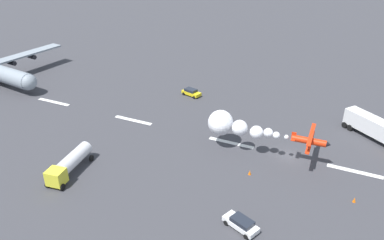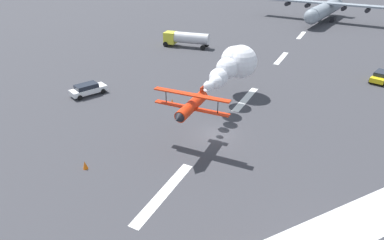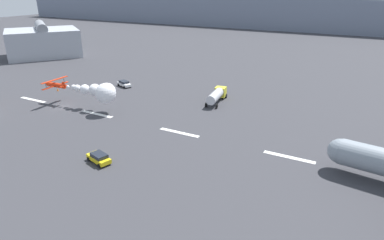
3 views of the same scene
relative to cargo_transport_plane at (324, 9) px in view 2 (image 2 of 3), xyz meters
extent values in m
plane|color=#38383D|center=(-68.40, 2.16, -3.26)|extent=(440.00, 440.00, 0.00)
cube|color=white|center=(-78.32, 2.16, -3.25)|extent=(8.00, 0.90, 0.01)
cube|color=white|center=(-58.49, 2.16, -3.25)|extent=(8.00, 0.90, 0.01)
cube|color=white|center=(-38.66, 2.16, -3.25)|extent=(8.00, 0.90, 0.01)
cube|color=white|center=(-18.84, 2.16, -3.25)|extent=(8.00, 0.90, 0.01)
cylinder|color=gray|center=(0.96, -0.12, -0.20)|extent=(25.99, 6.98, 3.71)
sphere|color=gray|center=(-11.79, 1.53, -0.20)|extent=(3.53, 3.53, 3.53)
cube|color=gray|center=(0.96, -0.12, 1.47)|extent=(7.98, 37.60, 0.40)
cylinder|color=black|center=(1.89, 10.15, 0.57)|extent=(2.52, 1.40, 1.10)
cylinder|color=black|center=(1.17, 4.58, 0.57)|extent=(2.52, 1.40, 1.10)
cylinder|color=black|center=(-0.04, -4.72, 0.57)|extent=(2.52, 1.40, 1.10)
cylinder|color=black|center=(-0.76, -10.30, 0.57)|extent=(2.52, 1.40, 1.10)
cube|color=gray|center=(11.68, -1.51, 0.10)|extent=(3.14, 9.18, 0.24)
cube|color=black|center=(1.65, -2.59, -2.66)|extent=(3.30, 1.40, 1.20)
cube|color=black|center=(2.26, 2.09, -2.66)|extent=(3.30, 1.40, 1.20)
cylinder|color=red|center=(-71.16, 3.38, 0.95)|extent=(5.10, 1.27, 1.04)
cube|color=red|center=(-71.35, 3.37, 0.80)|extent=(0.95, 7.34, 0.12)
cube|color=red|center=(-71.35, 3.37, 2.12)|extent=(0.95, 7.34, 0.12)
cylinder|color=black|center=(-71.24, 0.81, 1.46)|extent=(0.08, 0.08, 1.33)
cylinder|color=black|center=(-71.47, 5.93, 1.46)|extent=(0.08, 0.08, 1.33)
cube|color=red|center=(-68.88, 3.49, 1.40)|extent=(0.70, 0.13, 1.10)
cube|color=red|center=(-68.88, 3.49, 1.00)|extent=(0.69, 2.03, 0.08)
cone|color=black|center=(-74.03, 3.25, 0.95)|extent=(0.74, 0.92, 0.88)
sphere|color=white|center=(-67.84, 3.69, 0.94)|extent=(0.70, 0.70, 0.70)
sphere|color=white|center=(-66.32, 3.92, 1.02)|extent=(1.11, 1.11, 1.11)
sphere|color=white|center=(-64.99, 3.69, 1.03)|extent=(1.49, 1.49, 1.49)
sphere|color=white|center=(-63.21, 4.12, 0.90)|extent=(2.12, 2.12, 2.12)
sphere|color=white|center=(-60.47, 4.23, 1.14)|extent=(2.54, 2.54, 2.54)
sphere|color=white|center=(-57.23, 4.39, 1.22)|extent=(3.58, 3.58, 3.58)
sphere|color=white|center=(-57.01, 3.69, 1.04)|extent=(4.20, 4.20, 4.20)
cylinder|color=black|center=(-76.40, -11.13, -2.71)|extent=(1.09, 0.94, 1.10)
cylinder|color=black|center=(-75.45, -11.86, -2.71)|extent=(1.09, 0.94, 1.10)
cube|color=yellow|center=(-40.24, 24.08, -1.66)|extent=(2.68, 2.51, 2.20)
cylinder|color=silver|center=(-39.62, 19.58, -1.41)|extent=(3.03, 7.10, 2.10)
cylinder|color=black|center=(-41.51, 24.51, -2.76)|extent=(0.45, 1.03, 1.00)
cylinder|color=black|center=(-40.44, 16.80, -2.76)|extent=(0.45, 1.03, 1.00)
cylinder|color=black|center=(-39.13, 24.84, -2.76)|extent=(0.45, 1.03, 1.00)
cylinder|color=black|center=(-38.07, 17.13, -2.76)|extent=(0.45, 1.03, 1.00)
cube|color=yellow|center=(-43.74, -13.19, -2.61)|extent=(4.61, 2.91, 0.65)
cube|color=#1E232D|center=(-43.55, -13.24, -2.01)|extent=(2.93, 2.30, 0.55)
cylinder|color=black|center=(-45.43, -13.64, -2.94)|extent=(0.68, 0.39, 0.64)
cylinder|color=black|center=(-44.94, -11.91, -2.94)|extent=(0.68, 0.39, 0.64)
cylinder|color=black|center=(-42.05, -12.73, -2.94)|extent=(0.68, 0.39, 0.64)
cube|color=white|center=(-66.54, 21.04, -2.61)|extent=(4.92, 3.38, 0.65)
cube|color=#1E232D|center=(-66.72, 21.11, -2.01)|extent=(3.17, 2.56, 0.55)
cylinder|color=black|center=(-64.71, 21.28, -2.94)|extent=(0.68, 0.44, 0.64)
cylinder|color=black|center=(-67.69, 22.47, -2.94)|extent=(0.68, 0.44, 0.64)
cylinder|color=black|center=(-65.38, 19.61, -2.94)|extent=(0.68, 0.44, 0.64)
cylinder|color=black|center=(-68.36, 20.80, -2.94)|extent=(0.68, 0.44, 0.64)
cone|color=orange|center=(-78.78, 9.83, -2.88)|extent=(0.44, 0.44, 0.75)
cone|color=orange|center=(-64.16, 9.72, -2.88)|extent=(0.44, 0.44, 0.75)
camera|label=1|loc=(-76.11, 55.40, 29.84)|focal=35.37mm
camera|label=2|loc=(-93.87, -8.27, 13.18)|focal=29.03mm
camera|label=3|loc=(-9.99, -46.06, 21.68)|focal=31.57mm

